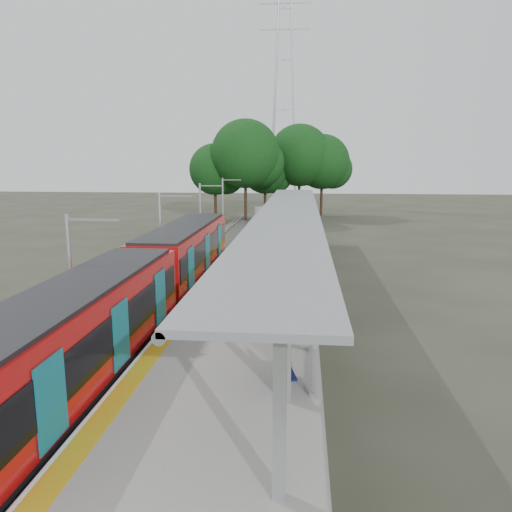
{
  "coord_description": "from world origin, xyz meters",
  "views": [
    {
      "loc": [
        2.37,
        -10.54,
        7.39
      ],
      "look_at": [
        -0.09,
        15.5,
        2.3
      ],
      "focal_mm": 35.0,
      "sensor_mm": 36.0,
      "label": 1
    }
  ],
  "objects": [
    {
      "name": "end_fence",
      "position": [
        0.0,
        44.95,
        1.6
      ],
      "size": [
        6.0,
        0.1,
        1.2
      ],
      "primitive_type": "cube",
      "color": "#9EA0A5",
      "rests_on": "platform"
    },
    {
      "name": "canopy",
      "position": [
        1.61,
        16.19,
        4.2
      ],
      "size": [
        3.27,
        38.0,
        3.66
      ],
      "color": "#9EA0A5",
      "rests_on": "platform"
    },
    {
      "name": "ground",
      "position": [
        0.0,
        0.0,
        0.0
      ],
      "size": [
        200.0,
        200.0,
        0.0
      ],
      "primitive_type": "plane",
      "color": "#474438",
      "rests_on": "ground"
    },
    {
      "name": "catenary_masts",
      "position": [
        -6.22,
        19.0,
        2.91
      ],
      "size": [
        2.08,
        48.16,
        5.4
      ],
      "color": "#9EA0A5",
      "rests_on": "ground"
    },
    {
      "name": "info_pillar_near",
      "position": [
        0.32,
        9.37,
        1.68
      ],
      "size": [
        0.35,
        0.35,
        1.56
      ],
      "rotation": [
        0.0,
        0.0,
        -0.03
      ],
      "color": "beige",
      "rests_on": "platform"
    },
    {
      "name": "info_pillar_far",
      "position": [
        1.79,
        26.83,
        1.71
      ],
      "size": [
        0.37,
        0.37,
        1.64
      ],
      "rotation": [
        0.0,
        0.0,
        -0.41
      ],
      "color": "beige",
      "rests_on": "platform"
    },
    {
      "name": "pylon",
      "position": [
        -1.0,
        73.0,
        19.0
      ],
      "size": [
        8.0,
        4.0,
        38.0
      ],
      "primitive_type": null,
      "color": "#9EA0A5",
      "rests_on": "ground"
    },
    {
      "name": "bench_mid",
      "position": [
        2.61,
        12.89,
        1.57
      ],
      "size": [
        1.13,
        1.64,
        1.09
      ],
      "rotation": [
        0.0,
        0.0,
        0.44
      ],
      "color": "#0F174D",
      "rests_on": "platform"
    },
    {
      "name": "platform",
      "position": [
        0.0,
        20.0,
        0.5
      ],
      "size": [
        6.0,
        50.0,
        1.0
      ],
      "primitive_type": "cube",
      "color": "gray",
      "rests_on": "ground"
    },
    {
      "name": "bench_far",
      "position": [
        2.56,
        33.97,
        1.51
      ],
      "size": [
        0.59,
        1.45,
        0.97
      ],
      "rotation": [
        0.0,
        0.0,
        -0.12
      ],
      "color": "#0F174D",
      "rests_on": "platform"
    },
    {
      "name": "bench_near",
      "position": [
        1.86,
        2.93,
        1.5
      ],
      "size": [
        0.72,
        1.45,
        0.95
      ],
      "rotation": [
        0.0,
        0.0,
        0.22
      ],
      "color": "#0F174D",
      "rests_on": "platform"
    },
    {
      "name": "trackbed",
      "position": [
        -4.5,
        20.0,
        0.12
      ],
      "size": [
        3.0,
        70.0,
        0.24
      ],
      "primitive_type": "cube",
      "color": "#59544C",
      "rests_on": "ground"
    },
    {
      "name": "tree_cluster",
      "position": [
        -1.28,
        53.0,
        7.3
      ],
      "size": [
        19.91,
        14.66,
        12.08
      ],
      "color": "#382316",
      "rests_on": "ground"
    },
    {
      "name": "tactile_strip",
      "position": [
        -2.55,
        20.0,
        1.01
      ],
      "size": [
        0.6,
        50.0,
        0.02
      ],
      "primitive_type": "cube",
      "color": "gold",
      "rests_on": "platform"
    },
    {
      "name": "train",
      "position": [
        -4.5,
        10.61,
        2.05
      ],
      "size": [
        2.74,
        27.6,
        3.62
      ],
      "color": "black",
      "rests_on": "ground"
    },
    {
      "name": "litter_bin",
      "position": [
        2.18,
        17.35,
        1.43
      ],
      "size": [
        0.56,
        0.56,
        0.86
      ],
      "primitive_type": "cylinder",
      "rotation": [
        0.0,
        0.0,
        -0.42
      ],
      "color": "#9EA0A5",
      "rests_on": "platform"
    }
  ]
}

